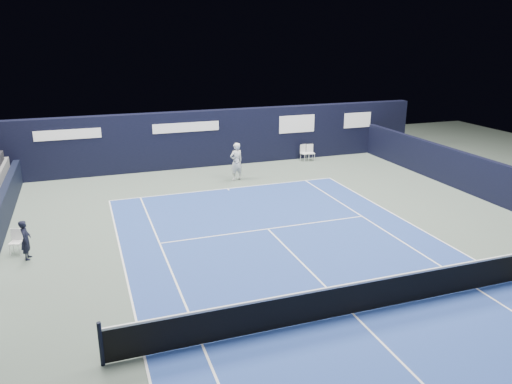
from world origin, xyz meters
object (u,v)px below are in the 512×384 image
folding_chair_back_a (310,150)px  line_judge_chair (16,239)px  folding_chair_back_b (304,152)px  tennis_player (236,161)px  tennis_net (354,297)px

folding_chair_back_a → line_judge_chair: (-14.97, -8.46, -0.15)m
folding_chair_back_a → folding_chair_back_b: folding_chair_back_b is taller
folding_chair_back_a → tennis_player: size_ratio=0.49×
tennis_player → tennis_net: bearing=-93.8°
folding_chair_back_a → tennis_player: 5.89m
folding_chair_back_a → tennis_net: tennis_net is taller
folding_chair_back_b → tennis_player: (-4.92, -2.52, 0.42)m
folding_chair_back_b → tennis_net: tennis_net is taller
line_judge_chair → tennis_net: (8.79, -7.27, 0.03)m
line_judge_chair → tennis_player: (9.66, 5.92, 0.48)m
folding_chair_back_b → tennis_player: bearing=-169.5°
tennis_player → line_judge_chair: bearing=-148.5°
line_judge_chair → tennis_player: tennis_player is taller
folding_chair_back_b → line_judge_chair: (-14.58, -8.44, -0.06)m
folding_chair_back_a → tennis_net: 16.90m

